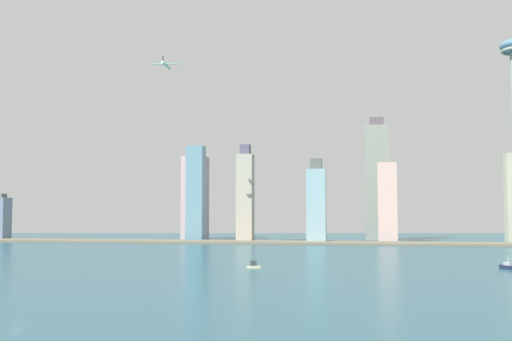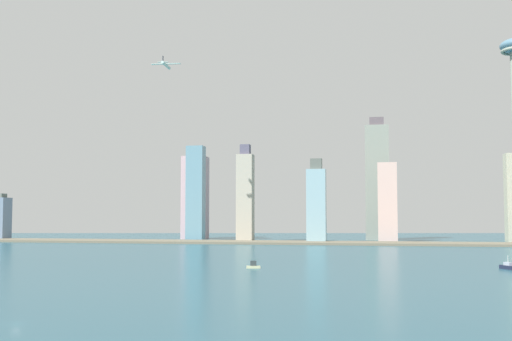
{
  "view_description": "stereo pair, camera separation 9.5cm",
  "coord_description": "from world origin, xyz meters",
  "views": [
    {
      "loc": [
        98.65,
        -161.57,
        30.18
      ],
      "look_at": [
        -28.53,
        488.08,
        75.13
      ],
      "focal_mm": 44.82,
      "sensor_mm": 36.0,
      "label": 1
    },
    {
      "loc": [
        98.75,
        -161.55,
        30.18
      ],
      "look_at": [
        -28.53,
        488.08,
        75.13
      ],
      "focal_mm": 44.82,
      "sensor_mm": 36.0,
      "label": 2
    }
  ],
  "objects": [
    {
      "name": "ground_plane",
      "position": [
        0.0,
        0.0,
        0.0
      ],
      "size": [
        6000.0,
        6000.0,
        0.0
      ],
      "primitive_type": "plane",
      "color": "#224E5E"
    },
    {
      "name": "waterfront_pier",
      "position": [
        0.0,
        483.95,
        1.08
      ],
      "size": [
        809.81,
        54.53,
        2.16
      ],
      "primitive_type": "cube",
      "color": "#6C6552",
      "rests_on": "ground"
    },
    {
      "name": "skyscraper_0",
      "position": [
        -45.16,
        512.54,
        49.24
      ],
      "size": [
        17.38,
        15.39,
        105.15
      ],
      "color": "#A9A392",
      "rests_on": "ground"
    },
    {
      "name": "skyscraper_1",
      "position": [
        -105.92,
        529.5,
        53.23
      ],
      "size": [
        19.21,
        14.89,
        106.46
      ],
      "color": "#618EA1",
      "rests_on": "ground"
    },
    {
      "name": "skyscraper_3",
      "position": [
        105.56,
        539.62,
        42.68
      ],
      "size": [
        20.44,
        12.32,
        85.36
      ],
      "color": "beige",
      "rests_on": "ground"
    },
    {
      "name": "skyscraper_4",
      "position": [
        94.85,
        589.21,
        68.16
      ],
      "size": [
        27.25,
        16.62,
        142.19
      ],
      "color": "gray",
      "rests_on": "ground"
    },
    {
      "name": "skyscraper_6",
      "position": [
        32.81,
        501.44,
        40.44
      ],
      "size": [
        19.87,
        13.52,
        87.61
      ],
      "color": "#87ADB9",
      "rests_on": "ground"
    },
    {
      "name": "skyscraper_7",
      "position": [
        -121.57,
        580.45,
        50.55
      ],
      "size": [
        27.73,
        27.42,
        104.13
      ],
      "color": "#BF9EA6",
      "rests_on": "ground"
    },
    {
      "name": "boat_0",
      "position": [
        28.76,
        188.12,
        1.51
      ],
      "size": [
        7.92,
        3.87,
        4.22
      ],
      "rotation": [
        0.0,
        0.0,
        0.23
      ],
      "color": "beige",
      "rests_on": "ground"
    },
    {
      "name": "boat_2",
      "position": [
        166.34,
        208.9,
        1.43
      ],
      "size": [
        7.95,
        12.09,
        7.58
      ],
      "rotation": [
        0.0,
        0.0,
        5.15
      ],
      "color": "#192034",
      "rests_on": "ground"
    },
    {
      "name": "airplane",
      "position": [
        -101.01,
        411.24,
        171.93
      ],
      "size": [
        28.67,
        26.54,
        7.69
      ],
      "rotation": [
        0.0,
        0.0,
        1.64
      ],
      "color": "silver"
    }
  ]
}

